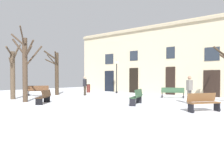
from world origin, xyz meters
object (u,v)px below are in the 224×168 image
Objects in this scene: bench_far_corner at (38,90)px; tree_right_of_center at (13,72)px; bench_near_center_tree at (44,97)px; bench_back_to_back_left at (203,102)px; bench_facing_shops at (137,97)px; tree_foreground at (25,66)px; person_near_bench at (189,88)px; bench_near_lamp at (173,92)px; streetlamp at (117,73)px; person_crossing_plaza at (85,85)px; tree_left_of_center at (56,72)px; litter_bin at (88,88)px.

tree_right_of_center is at bearing 56.02° from bench_far_corner.
bench_far_corner reaches higher than bench_near_center_tree.
bench_far_corner is 1.06× the size of bench_back_to_back_left.
bench_facing_shops is at bearing 122.73° from bench_far_corner.
tree_foreground is 2.76× the size of person_near_bench.
bench_near_lamp is at bearing -120.87° from person_near_bench.
tree_right_of_center is 2.28× the size of bench_near_lamp.
bench_facing_shops is 1.15× the size of bench_near_center_tree.
streetlamp is 4.21m from person_crossing_plaza.
streetlamp is 1.90× the size of bench_near_lamp.
streetlamp reaches higher than person_crossing_plaza.
tree_left_of_center is at bearing 100.90° from tree_right_of_center.
bench_far_corner is at bearing -107.50° from tree_left_of_center.
person_crossing_plaza is at bearing 29.63° from tree_left_of_center.
bench_back_to_back_left is (13.27, 3.05, -1.65)m from tree_right_of_center.
streetlamp is 9.95m from bench_facing_shops.
tree_left_of_center is at bearing -0.72° from bench_near_lamp.
streetlamp is at bearing -29.32° from person_crossing_plaza.
person_crossing_plaza reaches higher than bench_facing_shops.
tree_foreground reaches higher than bench_facing_shops.
streetlamp is (2.95, 5.41, -0.04)m from tree_left_of_center.
tree_foreground is 2.62m from tree_right_of_center.
litter_bin is at bearing -162.99° from streetlamp.
person_crossing_plaza is (-11.72, 2.96, 0.54)m from bench_back_to_back_left.
tree_foreground reaches higher than person_near_bench.
tree_left_of_center reaches higher than bench_near_lamp.
streetlamp reaches higher than bench_back_to_back_left.
tree_right_of_center reaches higher than litter_bin.
tree_left_of_center is 2.35× the size of person_near_bench.
bench_near_lamp is 1.04× the size of person_near_bench.
bench_facing_shops is 10.58m from bench_far_corner.
bench_far_corner is at bearing 121.73° from bench_back_to_back_left.
tree_right_of_center is at bearing -82.70° from litter_bin.
tree_foreground reaches higher than tree_right_of_center.
litter_bin is at bearing 111.53° from tree_foreground.
person_near_bench is (2.25, 2.62, 0.50)m from bench_facing_shops.
tree_left_of_center is 2.33× the size of person_crossing_plaza.
bench_facing_shops is 1.03× the size of person_near_bench.
bench_near_center_tree is 0.95× the size of bench_back_to_back_left.
bench_back_to_back_left is at bearing -126.33° from person_crossing_plaza.
tree_right_of_center is 13.72m from bench_back_to_back_left.
bench_near_lamp is (8.86, 8.93, -1.66)m from tree_right_of_center.
litter_bin is 0.51× the size of person_near_bench.
tree_left_of_center is 0.85× the size of tree_foreground.
litter_bin is 11.84m from bench_facing_shops.
tree_foreground is 11.43m from bench_back_to_back_left.
bench_near_center_tree is at bearing -177.52° from person_crossing_plaza.
bench_facing_shops is 1.10× the size of bench_back_to_back_left.
bench_far_corner is 14.66m from bench_back_to_back_left.
bench_near_center_tree is 0.86× the size of bench_near_lamp.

